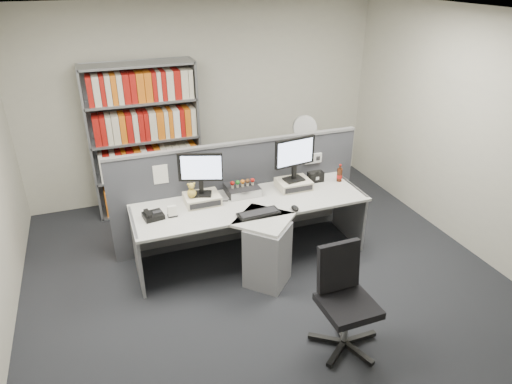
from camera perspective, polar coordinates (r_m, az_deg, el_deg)
name	(u,v)px	position (r m, az deg, el deg)	size (l,w,h in m)	color
ground	(278,299)	(4.85, 2.71, -13.05)	(5.50, 5.50, 0.00)	#24262B
room_shell	(282,133)	(3.96, 3.26, 7.34)	(5.04, 5.54, 2.72)	beige
partition	(239,191)	(5.49, -2.11, 0.10)	(3.00, 0.08, 1.27)	#404148
desk	(258,232)	(5.04, 0.22, -4.99)	(2.60, 1.20, 0.72)	beige
monitor_riser_left	(202,199)	(5.08, -6.69, -0.85)	(0.38, 0.31, 0.10)	beige
monitor_riser_right	(294,184)	(5.40, 4.69, 1.00)	(0.38, 0.31, 0.10)	beige
monitor_left	(200,171)	(4.93, -6.90, 2.66)	(0.46, 0.21, 0.48)	black
monitor_right	(295,155)	(5.25, 4.82, 4.53)	(0.51, 0.19, 0.52)	black
desktop_pc	(242,190)	(5.25, -1.72, 0.30)	(0.36, 0.32, 0.10)	black
figurines	(243,182)	(5.20, -1.57, 1.22)	(0.29, 0.05, 0.09)	beige
keyboard	(259,213)	(4.83, 0.32, -2.67)	(0.46, 0.20, 0.03)	black
mouse	(295,208)	(4.93, 4.86, -2.01)	(0.08, 0.12, 0.05)	black
desk_phone	(153,215)	(4.87, -12.68, -2.84)	(0.22, 0.21, 0.09)	black
desk_calendar	(172,212)	(4.85, -10.35, -2.46)	(0.10, 0.08, 0.12)	black
plush_toy	(192,191)	(4.98, -7.98, 0.10)	(0.10, 0.10, 0.17)	gold
speaker	(316,177)	(5.58, 7.39, 1.90)	(0.19, 0.10, 0.12)	black
cola_bottle	(339,175)	(5.63, 10.31, 2.10)	(0.07, 0.07, 0.22)	#3F190A
shelving_unit	(145,142)	(6.27, -13.56, 6.09)	(1.41, 0.40, 2.00)	gray
filing_cabinet	(302,175)	(6.65, 5.74, 2.07)	(0.45, 0.61, 0.70)	gray
desk_fan	(304,130)	(6.39, 6.02, 7.68)	(0.31, 0.20, 0.54)	white
office_chair	(344,296)	(4.15, 10.85, -12.57)	(0.60, 0.63, 0.95)	silver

